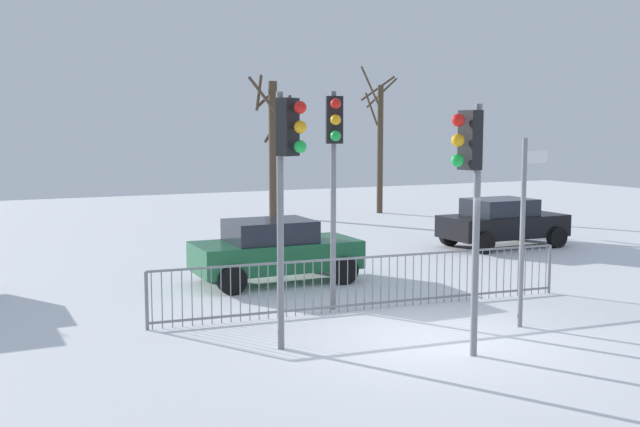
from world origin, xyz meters
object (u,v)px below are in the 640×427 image
object	(u,v)px
traffic_light_foreground_right	(470,173)
car_black_near	(502,222)
bare_tree_right	(379,142)
car_green_far	(274,250)
traffic_light_foreground_left	(287,162)
traffic_light_mid_right	(334,151)
bare_tree_left	(272,143)
direction_sign_post	(524,222)

from	to	relation	value
traffic_light_foreground_right	car_black_near	distance (m)	11.73
bare_tree_right	car_green_far	bearing A→B (deg)	-129.27
traffic_light_foreground_left	traffic_light_mid_right	world-z (taller)	traffic_light_mid_right
traffic_light_foreground_left	bare_tree_right	xyz separation A→B (m)	(11.37, 16.76, -0.00)
bare_tree_left	car_green_far	bearing A→B (deg)	-111.79
traffic_light_foreground_right	traffic_light_foreground_left	size ratio (longest dim) A/B	0.95
traffic_light_foreground_left	bare_tree_right	size ratio (longest dim) A/B	0.67
traffic_light_foreground_left	bare_tree_left	size ratio (longest dim) A/B	0.72
car_green_far	traffic_light_mid_right	bearing A→B (deg)	-88.79
traffic_light_foreground_left	direction_sign_post	bearing A→B (deg)	147.44
traffic_light_foreground_right	direction_sign_post	bearing A→B (deg)	-69.15
traffic_light_mid_right	car_green_far	world-z (taller)	traffic_light_mid_right
bare_tree_left	traffic_light_foreground_left	bearing A→B (deg)	-111.22
bare_tree_left	car_black_near	bearing A→B (deg)	-71.84
direction_sign_post	car_black_near	size ratio (longest dim) A/B	0.89
traffic_light_foreground_left	car_black_near	xyz separation A→B (m)	(10.07, 7.07, -2.26)
car_black_near	bare_tree_right	world-z (taller)	bare_tree_right
traffic_light_foreground_left	car_green_far	distance (m)	5.87
car_green_far	bare_tree_left	distance (m)	13.32
traffic_light_foreground_right	traffic_light_mid_right	bearing A→B (deg)	0.90
direction_sign_post	bare_tree_right	distance (m)	18.59
direction_sign_post	bare_tree_right	world-z (taller)	bare_tree_right
car_green_far	traffic_light_foreground_left	bearing A→B (deg)	-108.94
traffic_light_foreground_right	bare_tree_right	distance (m)	20.38
direction_sign_post	bare_tree_right	bearing A→B (deg)	50.32
traffic_light_foreground_left	bare_tree_right	distance (m)	20.25
traffic_light_foreground_right	bare_tree_left	distance (m)	19.32
car_green_far	bare_tree_right	distance (m)	15.23
traffic_light_foreground_right	traffic_light_foreground_left	xyz separation A→B (m)	(-2.37, 1.53, 0.15)
car_black_near	bare_tree_right	xyz separation A→B (m)	(1.30, 9.69, 2.26)
traffic_light_foreground_left	car_green_far	xyz separation A→B (m)	(1.84, 5.10, -2.26)
traffic_light_foreground_right	traffic_light_mid_right	size ratio (longest dim) A/B	0.92
traffic_light_foreground_right	direction_sign_post	xyz separation A→B (m)	(2.03, 1.09, -0.99)
traffic_light_foreground_right	car_green_far	xyz separation A→B (m)	(-0.54, 6.63, -2.12)
car_green_far	bare_tree_right	world-z (taller)	bare_tree_right
direction_sign_post	bare_tree_left	xyz separation A→B (m)	(2.31, 17.74, 1.10)
traffic_light_mid_right	direction_sign_post	xyz separation A→B (m)	(2.55, -2.50, -1.24)
traffic_light_mid_right	car_green_far	distance (m)	3.85
traffic_light_mid_right	car_black_near	bearing A→B (deg)	-127.95
traffic_light_foreground_left	bare_tree_left	distance (m)	18.55
traffic_light_foreground_right	bare_tree_right	world-z (taller)	bare_tree_right
traffic_light_foreground_left	direction_sign_post	distance (m)	4.57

